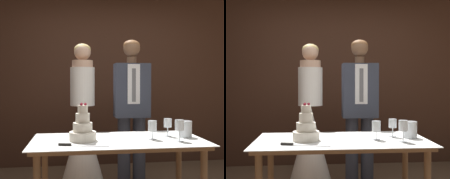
# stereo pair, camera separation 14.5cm
# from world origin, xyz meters

# --- Properties ---
(wall_back) EXTENTS (5.14, 0.12, 2.87)m
(wall_back) POSITION_xyz_m (0.00, 2.00, 1.44)
(wall_back) COLOR #472B1E
(wall_back) RESTS_ON ground_plane
(cake_table) EXTENTS (1.49, 0.74, 0.75)m
(cake_table) POSITION_xyz_m (-0.10, 0.12, 0.66)
(cake_table) COLOR brown
(cake_table) RESTS_ON ground_plane
(tiered_cake) EXTENTS (0.23, 0.23, 0.32)m
(tiered_cake) POSITION_xyz_m (-0.41, 0.09, 0.85)
(tiered_cake) COLOR silver
(tiered_cake) RESTS_ON cake_table
(cake_knife) EXTENTS (0.40, 0.10, 0.02)m
(cake_knife) POSITION_xyz_m (-0.49, -0.09, 0.76)
(cake_knife) COLOR silver
(cake_knife) RESTS_ON cake_table
(wine_glass_near) EXTENTS (0.08, 0.08, 0.18)m
(wine_glass_near) POSITION_xyz_m (0.40, -0.03, 0.87)
(wine_glass_near) COLOR silver
(wine_glass_near) RESTS_ON cake_table
(wine_glass_middle) EXTENTS (0.07, 0.07, 0.16)m
(wine_glass_middle) POSITION_xyz_m (0.37, 0.20, 0.87)
(wine_glass_middle) COLOR silver
(wine_glass_middle) RESTS_ON cake_table
(wine_glass_far) EXTENTS (0.08, 0.08, 0.16)m
(wine_glass_far) POSITION_xyz_m (0.19, 0.08, 0.86)
(wine_glass_far) COLOR silver
(wine_glass_far) RESTS_ON cake_table
(hurricane_candle) EXTENTS (0.12, 0.12, 0.15)m
(hurricane_candle) POSITION_xyz_m (0.51, 0.14, 0.82)
(hurricane_candle) COLOR silver
(hurricane_candle) RESTS_ON cake_table
(bride) EXTENTS (0.54, 0.54, 1.69)m
(bride) POSITION_xyz_m (-0.39, 0.96, 0.62)
(bride) COLOR white
(bride) RESTS_ON ground_plane
(groom) EXTENTS (0.41, 0.25, 1.75)m
(groom) POSITION_xyz_m (0.19, 0.96, 0.97)
(groom) COLOR #333847
(groom) RESTS_ON ground_plane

